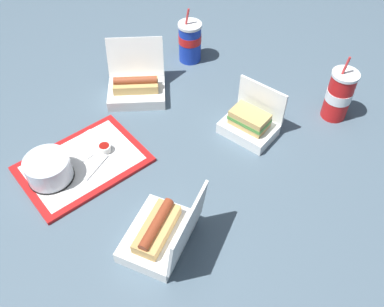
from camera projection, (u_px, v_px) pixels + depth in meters
The scene contains 11 objects.
ground_plane at pixel (182, 164), 1.33m from camera, with size 3.20×3.20×0.00m, color #4C6070.
food_tray at pixel (83, 164), 1.32m from camera, with size 0.41×0.33×0.01m.
cake_container at pixel (49, 169), 1.25m from camera, with size 0.14×0.14×0.08m.
ketchup_cup at pixel (105, 148), 1.34m from camera, with size 0.04×0.04×0.02m.
napkin_stack at pixel (87, 145), 1.36m from camera, with size 0.10×0.10×0.00m, color white.
plastic_fork at pixel (96, 167), 1.30m from camera, with size 0.11×0.01×0.01m, color white.
clamshell_hotdog_right at pixel (161, 233), 1.12m from camera, with size 0.25×0.22×0.19m.
clamshell_sandwich_left at pixel (250, 123), 1.39m from camera, with size 0.13×0.17×0.16m.
clamshell_hotdog_front at pixel (136, 87), 1.52m from camera, with size 0.28×0.28×0.18m.
soda_cup_right at pixel (190, 41), 1.63m from camera, with size 0.09×0.09×0.22m.
soda_cup_left at pixel (339, 95), 1.41m from camera, with size 0.09×0.09×0.24m.
Camera 1 is at (0.65, 0.57, 1.01)m, focal length 40.00 mm.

